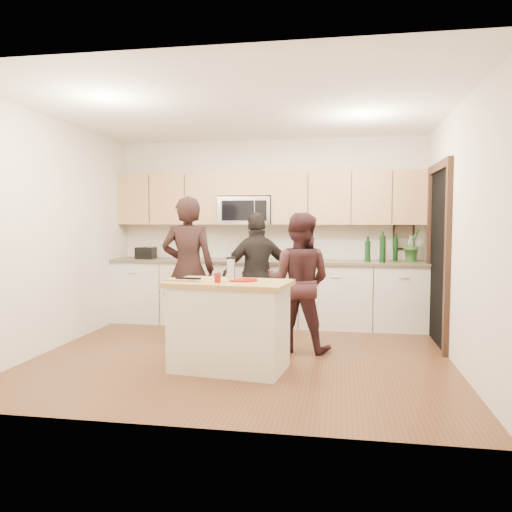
% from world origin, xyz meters
% --- Properties ---
extents(floor, '(4.50, 4.50, 0.00)m').
position_xyz_m(floor, '(0.00, 0.00, 0.00)').
color(floor, brown).
rests_on(floor, ground).
extents(room_shell, '(4.52, 4.02, 2.71)m').
position_xyz_m(room_shell, '(0.00, 0.00, 1.73)').
color(room_shell, beige).
rests_on(room_shell, ground).
extents(back_cabinetry, '(4.50, 0.66, 0.94)m').
position_xyz_m(back_cabinetry, '(0.00, 1.69, 0.47)').
color(back_cabinetry, beige).
rests_on(back_cabinetry, ground).
extents(upper_cabinetry, '(4.50, 0.33, 0.75)m').
position_xyz_m(upper_cabinetry, '(0.03, 1.83, 1.84)').
color(upper_cabinetry, tan).
rests_on(upper_cabinetry, ground).
extents(microwave, '(0.76, 0.41, 0.40)m').
position_xyz_m(microwave, '(-0.31, 1.80, 1.65)').
color(microwave, silver).
rests_on(microwave, ground).
extents(doorway, '(0.06, 1.25, 2.20)m').
position_xyz_m(doorway, '(2.23, 0.90, 1.16)').
color(doorway, black).
rests_on(doorway, ground).
extents(framed_picture, '(0.30, 0.03, 0.38)m').
position_xyz_m(framed_picture, '(1.95, 1.98, 1.28)').
color(framed_picture, black).
rests_on(framed_picture, ground).
extents(dish_towel, '(0.34, 0.60, 0.48)m').
position_xyz_m(dish_towel, '(-0.95, 1.50, 0.80)').
color(dish_towel, white).
rests_on(dish_towel, ground).
extents(island, '(1.28, 0.85, 0.90)m').
position_xyz_m(island, '(-0.04, -0.55, 0.45)').
color(island, beige).
rests_on(island, ground).
extents(red_plate, '(0.28, 0.28, 0.02)m').
position_xyz_m(red_plate, '(0.10, -0.51, 0.91)').
color(red_plate, maroon).
rests_on(red_plate, island).
extents(box_grater, '(0.08, 0.06, 0.23)m').
position_xyz_m(box_grater, '(-0.01, -0.60, 1.03)').
color(box_grater, silver).
rests_on(box_grater, red_plate).
extents(drink_glass, '(0.06, 0.06, 0.09)m').
position_xyz_m(drink_glass, '(-0.12, -0.69, 0.95)').
color(drink_glass, maroon).
rests_on(drink_glass, island).
extents(cutting_board, '(0.29, 0.20, 0.02)m').
position_xyz_m(cutting_board, '(-0.53, -0.61, 0.91)').
color(cutting_board, '#A88246').
rests_on(cutting_board, island).
extents(tongs, '(0.27, 0.07, 0.02)m').
position_xyz_m(tongs, '(-0.44, -0.63, 0.93)').
color(tongs, black).
rests_on(tongs, cutting_board).
extents(knife, '(0.18, 0.05, 0.01)m').
position_xyz_m(knife, '(-0.39, -0.69, 0.92)').
color(knife, silver).
rests_on(knife, cutting_board).
extents(toaster, '(0.27, 0.22, 0.17)m').
position_xyz_m(toaster, '(-1.81, 1.67, 1.02)').
color(toaster, black).
rests_on(toaster, back_cabinetry).
extents(bottle_cluster, '(0.67, 0.40, 0.42)m').
position_xyz_m(bottle_cluster, '(1.71, 1.69, 1.13)').
color(bottle_cluster, black).
rests_on(bottle_cluster, back_cabinetry).
extents(orchid, '(0.33, 0.33, 0.47)m').
position_xyz_m(orchid, '(2.04, 1.72, 1.18)').
color(orchid, '#2E6729').
rests_on(orchid, back_cabinetry).
extents(woman_left, '(0.70, 0.50, 1.80)m').
position_xyz_m(woman_left, '(-0.80, 0.52, 0.90)').
color(woman_left, black).
rests_on(woman_left, ground).
extents(woman_center, '(0.87, 0.73, 1.60)m').
position_xyz_m(woman_center, '(0.59, 0.33, 0.80)').
color(woman_center, black).
rests_on(woman_center, ground).
extents(woman_right, '(1.02, 0.79, 1.61)m').
position_xyz_m(woman_right, '(0.01, 0.92, 0.81)').
color(woman_right, black).
rests_on(woman_right, ground).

